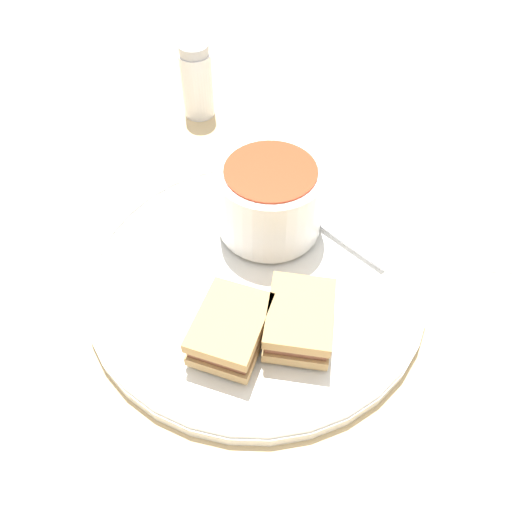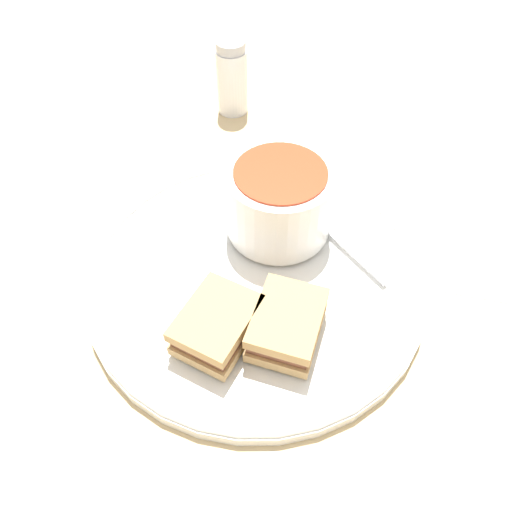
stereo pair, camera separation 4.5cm
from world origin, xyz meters
TOP-DOWN VIEW (x-y plane):
  - ground_plane at (0.00, 0.00)m, footprint 2.40×2.40m
  - plate at (0.00, 0.00)m, footprint 0.32×0.32m
  - soup_bowl at (0.01, 0.06)m, footprint 0.10×0.10m
  - spoon at (0.04, 0.08)m, footprint 0.11×0.09m
  - sandwich_half_near at (-0.01, -0.08)m, footprint 0.07×0.08m
  - sandwich_half_far at (0.04, -0.06)m, footprint 0.06×0.07m
  - salt_shaker at (-0.11, 0.26)m, footprint 0.04×0.04m
  - menu_sheet at (0.27, 0.19)m, footprint 0.22×0.31m

SIDE VIEW (x-z plane):
  - ground_plane at x=0.00m, z-range 0.00..0.00m
  - menu_sheet at x=0.27m, z-range 0.00..0.00m
  - plate at x=0.00m, z-range 0.00..0.02m
  - spoon at x=0.04m, z-range 0.02..0.02m
  - sandwich_half_near at x=-0.01m, z-range 0.02..0.05m
  - sandwich_half_far at x=0.04m, z-range 0.02..0.05m
  - salt_shaker at x=-0.11m, z-range 0.00..0.09m
  - soup_bowl at x=0.01m, z-range 0.02..0.09m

